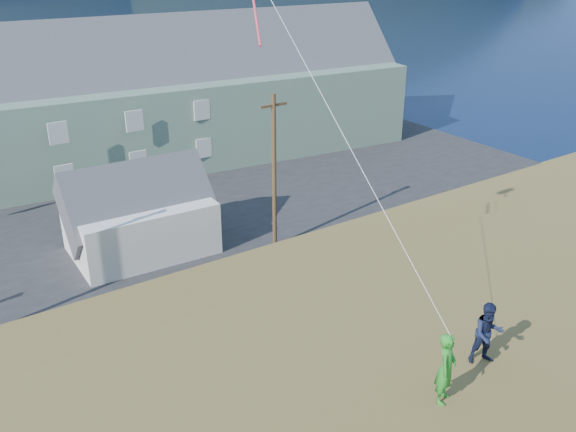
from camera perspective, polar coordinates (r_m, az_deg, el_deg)
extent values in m
plane|color=#0A1638|center=(31.17, -17.32, -8.98)|extent=(900.00, 900.00, 0.00)
cube|color=#4C3D19|center=(29.51, -16.10, -10.72)|extent=(110.00, 8.00, 0.10)
cube|color=#28282B|center=(46.19, -23.95, 1.09)|extent=(72.00, 36.00, 0.12)
cube|color=slate|center=(51.13, -10.33, 8.69)|extent=(37.73, 14.65, 6.30)
cube|color=#47474C|center=(50.11, -10.74, 14.03)|extent=(38.20, 14.44, 10.23)
cube|color=white|center=(36.10, -12.98, -0.91)|extent=(7.51, 5.52, 2.92)
cube|color=#47474C|center=(35.27, -13.30, 2.32)|extent=(8.01, 5.47, 5.14)
cylinder|color=#47331E|center=(34.58, -1.23, 3.78)|extent=(0.24, 0.24, 8.69)
imported|color=#37628B|center=(52.28, -20.62, 5.14)|extent=(1.99, 4.81, 1.55)
imported|color=#278F27|center=(14.15, 13.88, -13.01)|extent=(0.72, 0.65, 1.65)
imported|color=#161D3D|center=(15.56, 17.34, -9.95)|extent=(0.93, 0.85, 1.55)
cylinder|color=white|center=(14.70, 4.48, 8.02)|extent=(0.02, 0.02, 10.38)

